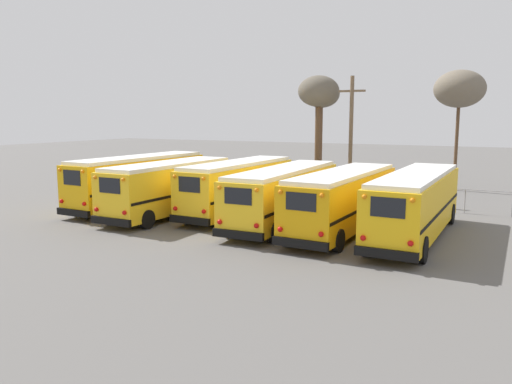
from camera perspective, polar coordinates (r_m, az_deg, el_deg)
name	(u,v)px	position (r m, az deg, el deg)	size (l,w,h in m)	color
ground_plane	(258,220)	(27.43, 0.26, -3.17)	(160.00, 160.00, 0.00)	#5B5956
school_bus_0	(139,180)	(31.87, -13.19, 1.39)	(2.72, 10.58, 3.19)	#EAAA0F
school_bus_1	(170,187)	(28.77, -9.80, 0.61)	(2.68, 9.59, 3.05)	yellow
school_bus_2	(238,186)	(28.60, -2.02, 0.72)	(2.59, 9.71, 3.07)	yellow
school_bus_3	(285,193)	(26.22, 3.28, -0.14)	(2.77, 10.76, 2.95)	yellow
school_bus_4	(343,199)	(24.59, 9.94, -0.79)	(2.84, 10.24, 2.98)	#E5A00C
school_bus_5	(416,202)	(24.15, 17.79, -1.14)	(2.63, 10.94, 3.05)	yellow
utility_pole	(351,136)	(34.62, 10.78, 6.35)	(1.80, 0.27, 8.31)	brown
bare_tree_0	(321,95)	(41.03, 7.49, 10.89)	(2.90, 2.90, 8.50)	brown
bare_tree_1	(460,89)	(41.05, 22.24, 10.80)	(3.74, 3.74, 9.08)	brown
bare_tree_2	(319,95)	(35.88, 7.16, 11.00)	(2.89, 2.89, 8.46)	brown
fence_line	(307,186)	(33.78, 5.85, 0.71)	(24.80, 0.06, 1.42)	#939399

